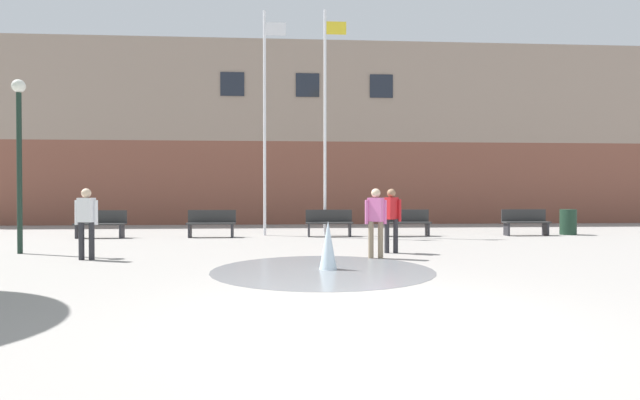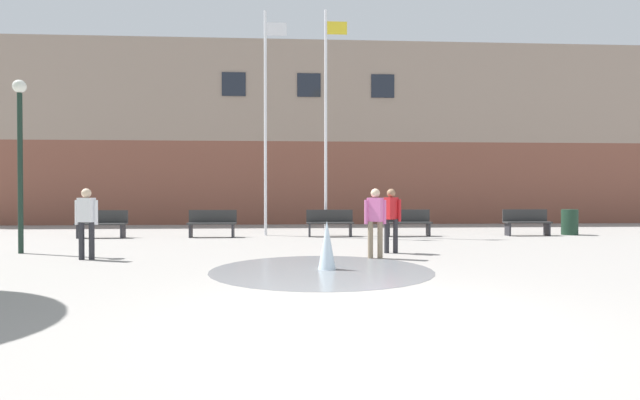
# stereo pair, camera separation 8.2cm
# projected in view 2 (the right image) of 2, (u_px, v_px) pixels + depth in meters

# --- Properties ---
(ground_plane) EXTENTS (100.00, 100.00, 0.00)m
(ground_plane) POSITION_uv_depth(u_px,v_px,m) (363.00, 317.00, 5.98)
(ground_plane) COLOR gray
(library_building) EXTENTS (36.00, 6.05, 8.70)m
(library_building) POSITION_uv_depth(u_px,v_px,m) (307.00, 139.00, 26.43)
(library_building) COLOR brown
(library_building) RESTS_ON ground
(splash_fountain) EXTENTS (4.29, 4.29, 0.95)m
(splash_fountain) POSITION_uv_depth(u_px,v_px,m) (324.00, 259.00, 9.65)
(splash_fountain) COLOR gray
(splash_fountain) RESTS_ON ground
(park_bench_far_left) EXTENTS (1.60, 0.44, 0.91)m
(park_bench_far_left) POSITION_uv_depth(u_px,v_px,m) (102.00, 223.00, 16.48)
(park_bench_far_left) COLOR #28282D
(park_bench_far_left) RESTS_ON ground
(park_bench_under_left_flagpole) EXTENTS (1.60, 0.44, 0.91)m
(park_bench_under_left_flagpole) POSITION_uv_depth(u_px,v_px,m) (212.00, 223.00, 16.74)
(park_bench_under_left_flagpole) COLOR #28282D
(park_bench_under_left_flagpole) RESTS_ON ground
(park_bench_center) EXTENTS (1.60, 0.44, 0.91)m
(park_bench_center) POSITION_uv_depth(u_px,v_px,m) (330.00, 222.00, 17.03)
(park_bench_center) COLOR #28282D
(park_bench_center) RESTS_ON ground
(park_bench_under_right_flagpole) EXTENTS (1.60, 0.44, 0.91)m
(park_bench_under_right_flagpole) POSITION_uv_depth(u_px,v_px,m) (408.00, 222.00, 17.17)
(park_bench_under_right_flagpole) COLOR #28282D
(park_bench_under_right_flagpole) RESTS_ON ground
(park_bench_near_trashcan) EXTENTS (1.60, 0.44, 0.91)m
(park_bench_near_trashcan) POSITION_uv_depth(u_px,v_px,m) (527.00, 222.00, 17.39)
(park_bench_near_trashcan) COLOR #28282D
(park_bench_near_trashcan) RESTS_ON ground
(adult_near_bench) EXTENTS (0.50, 0.35, 1.59)m
(adult_near_bench) POSITION_uv_depth(u_px,v_px,m) (375.00, 217.00, 11.32)
(adult_near_bench) COLOR #89755B
(adult_near_bench) RESTS_ON ground
(adult_in_red) EXTENTS (0.50, 0.37, 1.59)m
(adult_in_red) POSITION_uv_depth(u_px,v_px,m) (391.00, 215.00, 12.32)
(adult_in_red) COLOR #28282D
(adult_in_red) RESTS_ON ground
(teen_by_trashcan) EXTENTS (0.50, 0.28, 1.59)m
(teen_by_trashcan) POSITION_uv_depth(u_px,v_px,m) (86.00, 218.00, 11.10)
(teen_by_trashcan) COLOR #28282D
(teen_by_trashcan) RESTS_ON ground
(flagpole_left) EXTENTS (0.80, 0.10, 7.84)m
(flagpole_left) POSITION_uv_depth(u_px,v_px,m) (266.00, 116.00, 17.41)
(flagpole_left) COLOR silver
(flagpole_left) RESTS_ON ground
(flagpole_right) EXTENTS (0.80, 0.10, 7.91)m
(flagpole_right) POSITION_uv_depth(u_px,v_px,m) (327.00, 116.00, 17.53)
(flagpole_right) COLOR silver
(flagpole_right) RESTS_ON ground
(lamp_post_left_lane) EXTENTS (0.32, 0.32, 4.26)m
(lamp_post_left_lane) POSITION_uv_depth(u_px,v_px,m) (20.00, 142.00, 12.23)
(lamp_post_left_lane) COLOR #192D23
(lamp_post_left_lane) RESTS_ON ground
(trash_can) EXTENTS (0.56, 0.56, 0.90)m
(trash_can) POSITION_uv_depth(u_px,v_px,m) (570.00, 222.00, 17.68)
(trash_can) COLOR #193323
(trash_can) RESTS_ON ground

